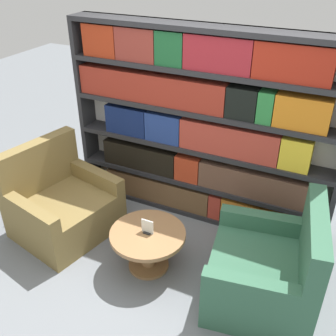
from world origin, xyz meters
name	(u,v)px	position (x,y,z in m)	size (l,w,h in m)	color
ground_plane	(147,282)	(0.00, 0.00, 0.00)	(14.00, 14.00, 0.00)	slate
bookshelf	(201,129)	(0.01, 1.22, 1.03)	(2.83, 0.30, 2.07)	silver
armchair_left	(62,206)	(-1.17, 0.30, 0.30)	(1.04, 1.11, 0.95)	olive
armchair_right	(267,271)	(1.00, 0.29, 0.30)	(1.00, 1.07, 0.95)	#336047
coffee_table	(148,242)	(-0.08, 0.19, 0.30)	(0.70, 0.70, 0.41)	olive
table_sign	(147,228)	(-0.08, 0.19, 0.47)	(0.12, 0.06, 0.14)	black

